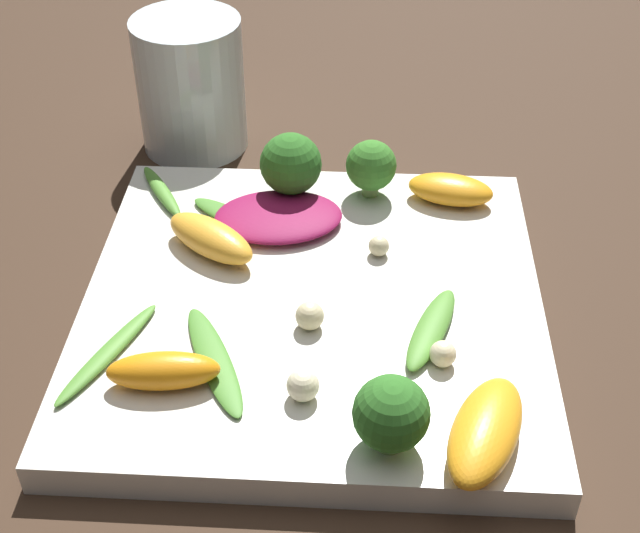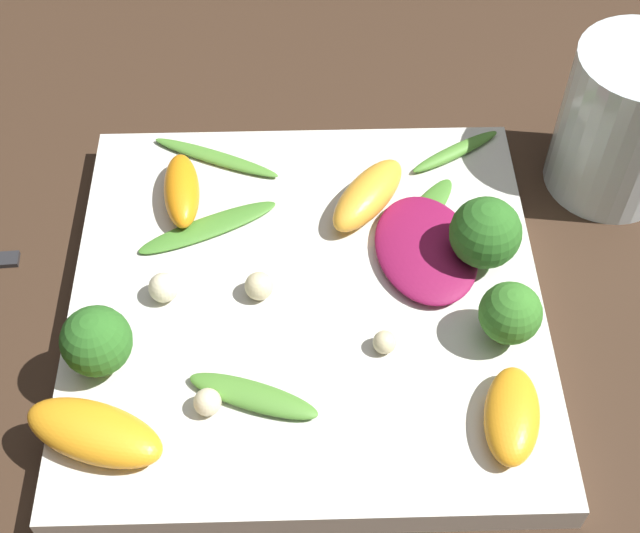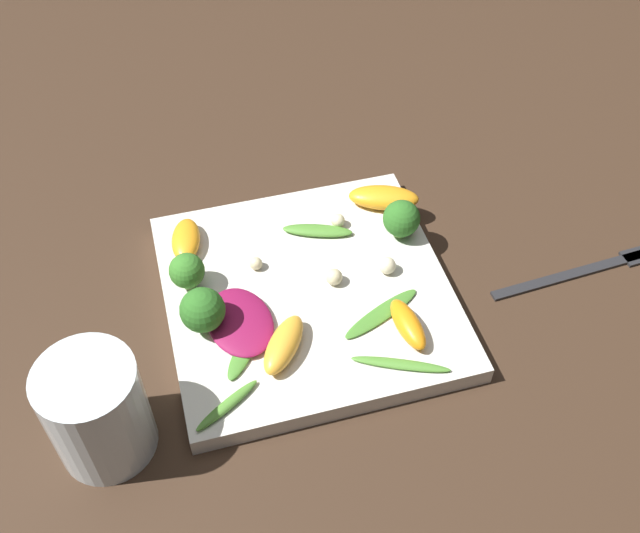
# 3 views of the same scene
# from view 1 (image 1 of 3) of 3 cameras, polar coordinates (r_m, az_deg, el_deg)

# --- Properties ---
(ground_plane) EXTENTS (2.40, 2.40, 0.00)m
(ground_plane) POSITION_cam_1_polar(r_m,az_deg,el_deg) (0.55, -0.46, -3.47)
(ground_plane) COLOR #382619
(plate) EXTENTS (0.28, 0.28, 0.02)m
(plate) POSITION_cam_1_polar(r_m,az_deg,el_deg) (0.55, -0.46, -2.68)
(plate) COLOR silver
(plate) RESTS_ON ground_plane
(drinking_glass) EXTENTS (0.08, 0.08, 0.10)m
(drinking_glass) POSITION_cam_1_polar(r_m,az_deg,el_deg) (0.70, -8.27, 11.44)
(drinking_glass) COLOR silver
(drinking_glass) RESTS_ON ground_plane
(radicchio_leaf_0) EXTENTS (0.09, 0.07, 0.01)m
(radicchio_leaf_0) POSITION_cam_1_polar(r_m,az_deg,el_deg) (0.59, -2.68, 3.21)
(radicchio_leaf_0) COLOR maroon
(radicchio_leaf_0) RESTS_ON plate
(orange_segment_0) EXTENTS (0.06, 0.03, 0.02)m
(orange_segment_0) POSITION_cam_1_polar(r_m,az_deg,el_deg) (0.49, -9.99, -6.59)
(orange_segment_0) COLOR orange
(orange_segment_0) RESTS_ON plate
(orange_segment_1) EXTENTS (0.06, 0.04, 0.02)m
(orange_segment_1) POSITION_cam_1_polar(r_m,az_deg,el_deg) (0.62, 8.35, 4.90)
(orange_segment_1) COLOR orange
(orange_segment_1) RESTS_ON plate
(orange_segment_2) EXTENTS (0.07, 0.06, 0.02)m
(orange_segment_2) POSITION_cam_1_polar(r_m,az_deg,el_deg) (0.57, -7.02, 1.82)
(orange_segment_2) COLOR #FCAD33
(orange_segment_2) RESTS_ON plate
(orange_segment_3) EXTENTS (0.06, 0.08, 0.02)m
(orange_segment_3) POSITION_cam_1_polar(r_m,az_deg,el_deg) (0.46, 10.53, -10.33)
(orange_segment_3) COLOR orange
(orange_segment_3) RESTS_ON plate
(broccoli_floret_0) EXTENTS (0.04, 0.04, 0.04)m
(broccoli_floret_0) POSITION_cam_1_polar(r_m,az_deg,el_deg) (0.44, 4.57, -9.42)
(broccoli_floret_0) COLOR #84AD5B
(broccoli_floret_0) RESTS_ON plate
(broccoli_floret_1) EXTENTS (0.04, 0.04, 0.05)m
(broccoli_floret_1) POSITION_cam_1_polar(r_m,az_deg,el_deg) (0.61, -1.88, 6.55)
(broccoli_floret_1) COLOR #7A9E51
(broccoli_floret_1) RESTS_ON plate
(broccoli_floret_2) EXTENTS (0.03, 0.03, 0.04)m
(broccoli_floret_2) POSITION_cam_1_polar(r_m,az_deg,el_deg) (0.61, 3.29, 6.42)
(broccoli_floret_2) COLOR #84AD5B
(broccoli_floret_2) RESTS_ON plate
(arugula_sprig_0) EXTENTS (0.05, 0.09, 0.01)m
(arugula_sprig_0) POSITION_cam_1_polar(r_m,az_deg,el_deg) (0.51, -13.42, -5.40)
(arugula_sprig_0) COLOR #518E33
(arugula_sprig_0) RESTS_ON plate
(arugula_sprig_1) EXTENTS (0.05, 0.09, 0.00)m
(arugula_sprig_1) POSITION_cam_1_polar(r_m,az_deg,el_deg) (0.50, -6.79, -5.96)
(arugula_sprig_1) COLOR #47842D
(arugula_sprig_1) RESTS_ON plate
(arugula_sprig_2) EXTENTS (0.04, 0.07, 0.01)m
(arugula_sprig_2) POSITION_cam_1_polar(r_m,az_deg,el_deg) (0.63, -10.10, 4.76)
(arugula_sprig_2) COLOR #518E33
(arugula_sprig_2) RESTS_ON plate
(arugula_sprig_3) EXTENTS (0.04, 0.08, 0.01)m
(arugula_sprig_3) POSITION_cam_1_polar(r_m,az_deg,el_deg) (0.51, 7.14, -3.97)
(arugula_sprig_3) COLOR #518E33
(arugula_sprig_3) RESTS_ON plate
(arugula_sprig_4) EXTENTS (0.07, 0.05, 0.01)m
(arugula_sprig_4) POSITION_cam_1_polar(r_m,az_deg,el_deg) (0.60, -5.61, 3.18)
(arugula_sprig_4) COLOR #47842D
(arugula_sprig_4) RESTS_ON plate
(macadamia_nut_0) EXTENTS (0.02, 0.02, 0.02)m
(macadamia_nut_0) POSITION_cam_1_polar(r_m,az_deg,el_deg) (0.47, -0.91, -7.62)
(macadamia_nut_0) COLOR beige
(macadamia_nut_0) RESTS_ON plate
(macadamia_nut_1) EXTENTS (0.02, 0.02, 0.02)m
(macadamia_nut_1) POSITION_cam_1_polar(r_m,az_deg,el_deg) (0.51, -0.76, -3.17)
(macadamia_nut_1) COLOR beige
(macadamia_nut_1) RESTS_ON plate
(macadamia_nut_2) EXTENTS (0.01, 0.01, 0.01)m
(macadamia_nut_2) POSITION_cam_1_polar(r_m,az_deg,el_deg) (0.57, 3.78, 1.32)
(macadamia_nut_2) COLOR beige
(macadamia_nut_2) RESTS_ON plate
(macadamia_nut_3) EXTENTS (0.02, 0.02, 0.02)m
(macadamia_nut_3) POSITION_cam_1_polar(r_m,az_deg,el_deg) (0.50, 7.88, -5.56)
(macadamia_nut_3) COLOR beige
(macadamia_nut_3) RESTS_ON plate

